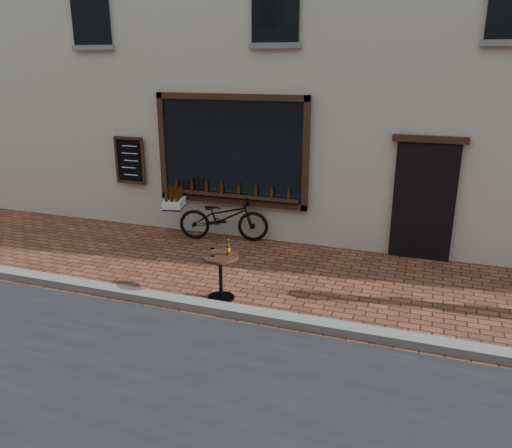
% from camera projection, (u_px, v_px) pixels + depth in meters
% --- Properties ---
extents(ground, '(90.00, 90.00, 0.00)m').
position_uv_depth(ground, '(267.00, 327.00, 7.00)').
color(ground, '#4F2A19').
rests_on(ground, ground).
extents(kerb, '(90.00, 0.25, 0.12)m').
position_uv_depth(kerb, '(272.00, 317.00, 7.16)').
color(kerb, slate).
rests_on(kerb, ground).
extents(cargo_bicycle, '(2.23, 1.07, 1.05)m').
position_uv_depth(cargo_bicycle, '(222.00, 217.00, 10.35)').
color(cargo_bicycle, black).
rests_on(cargo_bicycle, ground).
extents(bistro_table, '(0.57, 0.57, 0.98)m').
position_uv_depth(bistro_table, '(221.00, 268.00, 7.71)').
color(bistro_table, black).
rests_on(bistro_table, ground).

